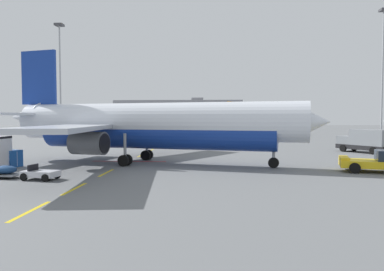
# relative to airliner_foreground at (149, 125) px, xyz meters

# --- Properties ---
(ground) EXTENTS (400.00, 400.00, 0.00)m
(ground) POSITION_rel_airliner_foreground_xyz_m (19.52, 19.45, -3.95)
(ground) COLOR slate
(apron_paint_markings) EXTENTS (8.00, 96.02, 0.01)m
(apron_paint_markings) POSITION_rel_airliner_foreground_xyz_m (-2.48, 16.99, -3.95)
(apron_paint_markings) COLOR yellow
(apron_paint_markings) RESTS_ON ground
(airliner_foreground) EXTENTS (34.55, 33.75, 12.20)m
(airliner_foreground) POSITION_rel_airliner_foreground_xyz_m (0.00, 0.00, 0.00)
(airliner_foreground) COLOR silver
(airliner_foreground) RESTS_ON ground
(pushback_tug) EXTENTS (6.52, 4.33, 2.08)m
(pushback_tug) POSITION_rel_airliner_foreground_xyz_m (20.87, -4.82, -3.05)
(pushback_tug) COLOR yellow
(pushback_tug) RESTS_ON ground
(airliner_far_center) EXTENTS (22.83, 24.36, 9.18)m
(airliner_far_center) POSITION_rel_airliner_foreground_xyz_m (16.49, 67.74, -0.98)
(airliner_far_center) COLOR white
(airliner_far_center) RESTS_ON ground
(catering_truck) EXTENTS (5.81, 7.18, 3.14)m
(catering_truck) POSITION_rel_airliner_foreground_xyz_m (26.92, 12.85, -2.30)
(catering_truck) COLOR black
(catering_truck) RESTS_ON ground
(baggage_train) EXTENTS (8.72, 2.96, 1.14)m
(baggage_train) POSITION_rel_airliner_foreground_xyz_m (-9.41, -9.65, -3.42)
(baggage_train) COLOR silver
(baggage_train) RESTS_ON ground
(uld_cargo_container) EXTENTS (1.89, 1.86, 1.60)m
(uld_cargo_container) POSITION_rel_airliner_foreground_xyz_m (-12.67, -3.60, -3.15)
(uld_cargo_container) COLOR #194C9E
(uld_cargo_container) RESTS_ON ground
(apron_light_mast_near) EXTENTS (1.80, 1.80, 26.12)m
(apron_light_mast_near) POSITION_rel_airliner_foreground_xyz_m (-28.49, 43.23, 12.20)
(apron_light_mast_near) COLOR slate
(apron_light_mast_near) RESTS_ON ground
(apron_light_mast_far) EXTENTS (1.80, 1.80, 28.53)m
(apron_light_mast_far) POSITION_rel_airliner_foreground_xyz_m (43.62, 44.64, 13.50)
(apron_light_mast_far) COLOR slate
(apron_light_mast_far) RESTS_ON ground
(terminal_satellite) EXTENTS (64.95, 19.71, 15.49)m
(terminal_satellite) POSITION_rel_airliner_foreground_xyz_m (-11.66, 148.95, 3.02)
(terminal_satellite) COLOR gray
(terminal_satellite) RESTS_ON ground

